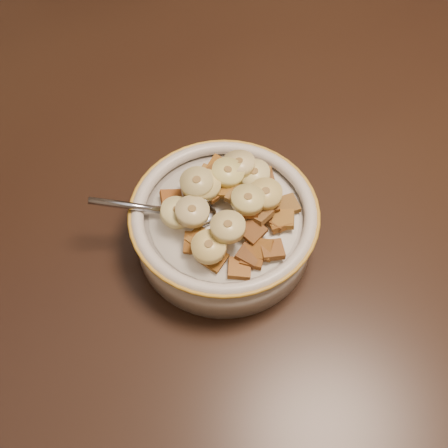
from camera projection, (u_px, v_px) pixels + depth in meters
name	position (u px, v px, depth m)	size (l,w,h in m)	color
floor	(279.00, 352.00, 1.40)	(4.00, 4.50, 0.10)	#422816
table	(325.00, 102.00, 0.76)	(1.40, 0.90, 0.04)	black
cereal_bowl	(224.00, 229.00, 0.61)	(0.17, 0.17, 0.04)	silver
milk	(224.00, 217.00, 0.59)	(0.14, 0.14, 0.00)	white
spoon	(195.00, 214.00, 0.58)	(0.03, 0.04, 0.01)	#9298A8
cereal_square_0	(247.00, 209.00, 0.57)	(0.02, 0.02, 0.01)	brown
cereal_square_1	(189.00, 215.00, 0.57)	(0.02, 0.02, 0.01)	brown
cereal_square_2	(272.00, 250.00, 0.56)	(0.02, 0.02, 0.01)	brown
cereal_square_3	(219.00, 167.00, 0.61)	(0.02, 0.02, 0.01)	brown
cereal_square_4	(280.00, 222.00, 0.58)	(0.02, 0.02, 0.01)	brown
cereal_square_5	(212.00, 177.00, 0.60)	(0.02, 0.02, 0.01)	brown
cereal_square_6	(278.00, 221.00, 0.58)	(0.02, 0.02, 0.01)	brown
cereal_square_7	(261.00, 250.00, 0.56)	(0.02, 0.02, 0.01)	brown
cereal_square_8	(249.00, 255.00, 0.56)	(0.02, 0.02, 0.01)	brown
cereal_square_9	(239.00, 196.00, 0.58)	(0.02, 0.02, 0.01)	olive
cereal_square_10	(287.00, 205.00, 0.59)	(0.02, 0.02, 0.01)	brown
cereal_square_11	(205.00, 186.00, 0.59)	(0.02, 0.02, 0.01)	brown
cereal_square_12	(239.00, 268.00, 0.55)	(0.02, 0.02, 0.01)	#9C622A
cereal_square_13	(259.00, 214.00, 0.57)	(0.02, 0.02, 0.01)	brown
cereal_square_14	(213.00, 190.00, 0.58)	(0.02, 0.02, 0.01)	#945222
cereal_square_15	(260.00, 175.00, 0.61)	(0.02, 0.02, 0.01)	#8E5F1C
cereal_square_16	(210.00, 178.00, 0.60)	(0.02, 0.02, 0.01)	#9C6531
cereal_square_17	(171.00, 200.00, 0.59)	(0.02, 0.02, 0.01)	brown
cereal_square_18	(283.00, 219.00, 0.58)	(0.02, 0.02, 0.01)	brown
cereal_square_19	(195.00, 243.00, 0.56)	(0.02, 0.02, 0.01)	brown
cereal_square_20	(250.00, 204.00, 0.57)	(0.02, 0.02, 0.01)	brown
cereal_square_21	(214.00, 258.00, 0.55)	(0.02, 0.02, 0.01)	brown
cereal_square_22	(267.00, 204.00, 0.58)	(0.02, 0.02, 0.01)	brown
cereal_square_23	(223.00, 189.00, 0.58)	(0.02, 0.02, 0.01)	brown
cereal_square_24	(257.00, 213.00, 0.57)	(0.02, 0.02, 0.01)	brown
cereal_square_25	(209.00, 175.00, 0.61)	(0.02, 0.02, 0.01)	olive
cereal_square_26	(253.00, 231.00, 0.56)	(0.02, 0.02, 0.01)	brown
cereal_square_27	(263.00, 178.00, 0.61)	(0.02, 0.02, 0.01)	brown
cereal_square_28	(192.00, 186.00, 0.59)	(0.02, 0.02, 0.01)	brown
cereal_square_29	(200.00, 239.00, 0.56)	(0.02, 0.02, 0.01)	#975C20
cereal_square_30	(252.00, 257.00, 0.56)	(0.02, 0.02, 0.01)	brown
banana_slice_0	(254.00, 174.00, 0.59)	(0.03, 0.03, 0.01)	#FFE890
banana_slice_1	(228.00, 173.00, 0.58)	(0.03, 0.03, 0.01)	#CFC66F
banana_slice_2	(239.00, 164.00, 0.59)	(0.03, 0.03, 0.01)	#F0DE87
banana_slice_3	(177.00, 212.00, 0.57)	(0.03, 0.03, 0.01)	#FBEDA1
banana_slice_4	(266.00, 194.00, 0.57)	(0.03, 0.03, 0.01)	#CFBF63
banana_slice_5	(228.00, 227.00, 0.55)	(0.03, 0.03, 0.01)	#DDCA80
banana_slice_6	(248.00, 200.00, 0.57)	(0.03, 0.03, 0.01)	#CFBB72
banana_slice_7	(209.00, 247.00, 0.55)	(0.03, 0.03, 0.01)	#FEE27D
banana_slice_8	(197.00, 183.00, 0.57)	(0.03, 0.03, 0.01)	tan
banana_slice_9	(204.00, 185.00, 0.58)	(0.03, 0.03, 0.01)	#DECE6B
banana_slice_10	(192.00, 212.00, 0.56)	(0.03, 0.03, 0.01)	#CABF7C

